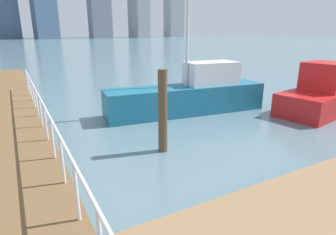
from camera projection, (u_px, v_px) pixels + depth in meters
name	position (u px, v px, depth m)	size (l,w,h in m)	color
ground_plane	(91.00, 93.00, 16.18)	(300.00, 300.00, 0.00)	slate
boardwalk_railing	(75.00, 176.00, 4.52)	(0.06, 24.77, 1.08)	white
dock_piling_0	(163.00, 112.00, 8.10)	(0.27, 0.27, 2.42)	brown
moored_boat_4	(321.00, 95.00, 12.16)	(4.41, 2.66, 2.15)	red
moored_boat_5	(190.00, 94.00, 12.21)	(7.08, 2.35, 7.24)	#1E6B8C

